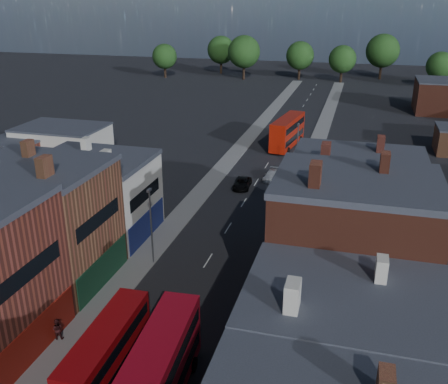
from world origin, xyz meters
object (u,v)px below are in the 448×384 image
Objects in this scene: car_1 at (156,366)px; ped_1 at (57,329)px; bus_1 at (158,374)px; bus_2 at (288,131)px; car_3 at (272,175)px; car_2 at (242,183)px; bus_0 at (106,354)px.

ped_1 is (-8.90, 1.36, 0.42)m from car_1.
car_1 is (-1.47, 2.94, -2.14)m from bus_1.
bus_2 is 17.65m from car_3.
car_2 is at bearing -89.72° from bus_2.
bus_1 is 41.04m from car_2.
car_1 is 9.01m from ped_1.
bus_2 is 59.98m from car_1.
ped_1 reaches higher than car_3.
ped_1 reaches higher than car_2.
ped_1 is (-10.37, 4.30, -1.72)m from bus_1.
car_1 is 0.75× the size of car_2.
bus_0 is 3.78m from car_1.
car_3 is at bearing 83.76° from bus_0.
car_1 is 0.80× the size of car_3.
car_2 is (-2.98, -22.10, -2.22)m from bus_2.
bus_0 reaches higher than ped_1.
car_2 is at bearing 88.12° from bus_0.
car_2 is at bearing 100.81° from car_1.
car_1 is at bearing -89.52° from car_2.
bus_0 is 2.11× the size of car_2.
bus_0 is 4.53m from bus_1.
car_3 is at bearing 50.08° from car_2.
car_3 is at bearing -80.72° from bus_2.
bus_1 is 0.94× the size of bus_2.
bus_1 is 3.29× the size of car_1.
bus_2 is (3.17, 61.65, 0.52)m from bus_0.
car_2 is at bearing -118.62° from ped_1.
bus_0 is at bearing -84.98° from bus_2.
car_3 is at bearing 87.25° from bus_1.
bus_1 reaches higher than ped_1.
car_3 is at bearing 95.80° from car_1.
car_1 is 2.02× the size of ped_1.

